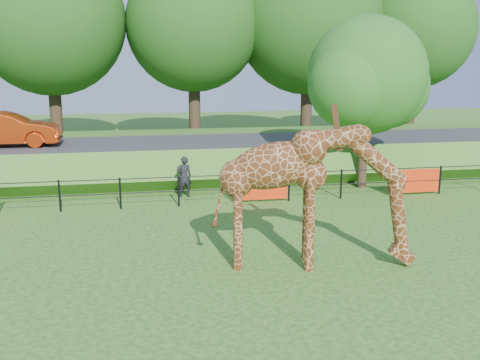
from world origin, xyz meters
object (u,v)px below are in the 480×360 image
(car_red, at_px, (5,129))
(giraffe, at_px, (315,196))
(visitor, at_px, (184,177))
(tree_east, at_px, (369,80))

(car_red, bearing_deg, giraffe, -141.51)
(giraffe, relative_size, visitor, 3.21)
(giraffe, height_order, tree_east, tree_east)
(car_red, xyz_separation_m, visitor, (7.23, -4.63, -1.39))
(giraffe, relative_size, tree_east, 0.73)
(car_red, xyz_separation_m, tree_east, (14.52, -4.31, 2.12))
(giraffe, relative_size, car_red, 1.10)
(visitor, height_order, tree_east, tree_east)
(visitor, bearing_deg, tree_east, 174.75)
(visitor, bearing_deg, car_red, -40.35)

